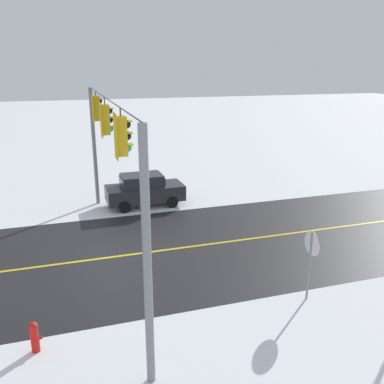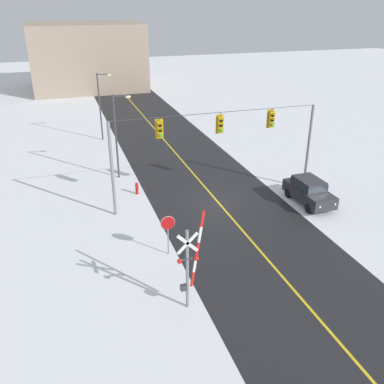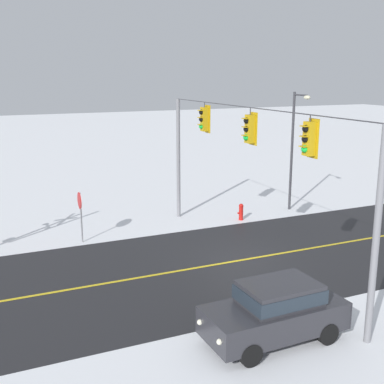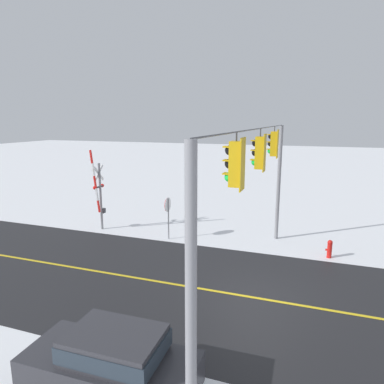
{
  "view_description": "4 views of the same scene",
  "coord_description": "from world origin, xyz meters",
  "px_view_note": "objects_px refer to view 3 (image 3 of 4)",
  "views": [
    {
      "loc": [
        -15.12,
        1.52,
        7.29
      ],
      "look_at": [
        -1.12,
        -2.88,
        2.77
      ],
      "focal_mm": 38.61,
      "sensor_mm": 36.0,
      "label": 1
    },
    {
      "loc": [
        -9.76,
        -24.72,
        12.79
      ],
      "look_at": [
        -2.76,
        -3.08,
        2.35
      ],
      "focal_mm": 39.38,
      "sensor_mm": 36.0,
      "label": 2
    },
    {
      "loc": [
        16.67,
        -9.8,
        7.47
      ],
      "look_at": [
        -2.55,
        -1.21,
        2.43
      ],
      "focal_mm": 46.56,
      "sensor_mm": 36.0,
      "label": 3
    },
    {
      "loc": [
        11.93,
        1.77,
        6.48
      ],
      "look_at": [
        -2.66,
        -3.41,
        3.26
      ],
      "focal_mm": 32.58,
      "sensor_mm": 36.0,
      "label": 4
    }
  ],
  "objects_px": {
    "stop_sign": "(80,206)",
    "streetlamp_near": "(295,140)",
    "parked_car_charcoal": "(276,310)",
    "fire_hydrant": "(241,211)"
  },
  "relations": [
    {
      "from": "stop_sign",
      "to": "streetlamp_near",
      "type": "distance_m",
      "value": 12.09
    },
    {
      "from": "parked_car_charcoal",
      "to": "streetlamp_near",
      "type": "xyz_separation_m",
      "value": [
        -11.44,
        8.61,
        2.96
      ]
    },
    {
      "from": "fire_hydrant",
      "to": "parked_car_charcoal",
      "type": "bearing_deg",
      "value": -24.92
    },
    {
      "from": "fire_hydrant",
      "to": "streetlamp_near",
      "type": "bearing_deg",
      "value": 98.62
    },
    {
      "from": "parked_car_charcoal",
      "to": "fire_hydrant",
      "type": "distance_m",
      "value": 12.03
    },
    {
      "from": "streetlamp_near",
      "to": "fire_hydrant",
      "type": "height_order",
      "value": "streetlamp_near"
    },
    {
      "from": "stop_sign",
      "to": "streetlamp_near",
      "type": "xyz_separation_m",
      "value": [
        -0.65,
        11.87,
        2.2
      ]
    },
    {
      "from": "stop_sign",
      "to": "parked_car_charcoal",
      "type": "xyz_separation_m",
      "value": [
        10.79,
        3.26,
        -0.76
      ]
    },
    {
      "from": "parked_car_charcoal",
      "to": "stop_sign",
      "type": "bearing_deg",
      "value": -163.2
    },
    {
      "from": "parked_car_charcoal",
      "to": "fire_hydrant",
      "type": "bearing_deg",
      "value": 155.08
    }
  ]
}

